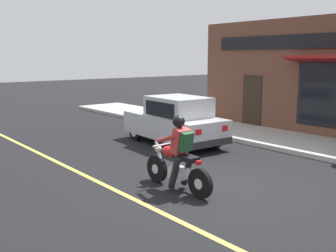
% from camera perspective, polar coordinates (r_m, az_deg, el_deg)
% --- Properties ---
extents(ground_plane, '(80.00, 80.00, 0.00)m').
position_cam_1_polar(ground_plane, '(8.86, 6.14, -8.57)').
color(ground_plane, black).
extents(sidewalk_curb, '(2.60, 22.00, 0.14)m').
position_cam_1_polar(sidewalk_curb, '(14.52, 11.97, -1.12)').
color(sidewalk_curb, '#ADAAA3').
rests_on(sidewalk_curb, ground).
extents(lane_stripe, '(0.12, 19.80, 0.01)m').
position_cam_1_polar(lane_stripe, '(10.20, -13.45, -6.27)').
color(lane_stripe, '#D1C64C').
rests_on(lane_stripe, ground).
extents(storefront_building, '(1.25, 11.25, 4.20)m').
position_cam_1_polar(storefront_building, '(14.40, 22.74, 6.41)').
color(storefront_building, brown).
rests_on(storefront_building, ground).
extents(motorcycle_with_rider, '(0.56, 2.02, 1.62)m').
position_cam_1_polar(motorcycle_with_rider, '(8.34, 1.46, -4.83)').
color(motorcycle_with_rider, black).
rests_on(motorcycle_with_rider, ground).
extents(car_hatchback, '(1.89, 3.88, 1.57)m').
position_cam_1_polar(car_hatchback, '(12.71, 1.01, 0.72)').
color(car_hatchback, black).
rests_on(car_hatchback, ground).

